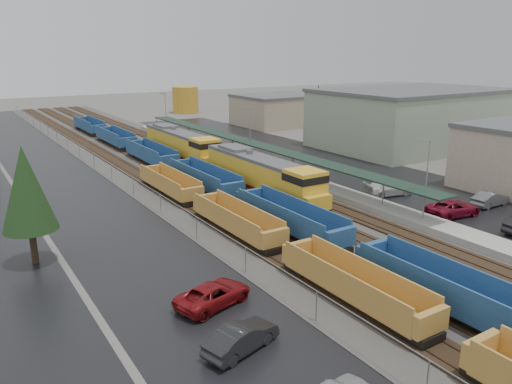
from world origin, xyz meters
TOP-DOWN VIEW (x-y plane):
  - ballast_strip at (0.00, 60.00)m, footprint 20.00×160.00m
  - trackbed at (-0.00, 60.00)m, footprint 14.60×160.00m
  - west_parking_lot at (-15.00, 60.00)m, footprint 10.00×160.00m
  - east_commuter_lot at (19.00, 50.00)m, footprint 16.00×100.00m
  - station_platform at (9.50, 50.01)m, footprint 3.00×80.00m
  - chainlink_fence at (-9.50, 58.44)m, footprint 0.08×160.04m
  - industrial_buildings at (37.76, 45.85)m, footprint 32.52×75.30m
  - distant_hills at (44.79, 210.68)m, footprint 301.00×140.00m
  - tree_west_near at (-22.00, 30.00)m, footprint 3.96×3.96m
  - tree_east at (28.00, 58.00)m, footprint 4.40×4.40m
  - locomotive_lead at (2.00, 35.26)m, footprint 3.14×20.68m
  - locomotive_trail at (2.00, 56.26)m, footprint 3.14×20.68m
  - well_string_yellow at (-6.00, 12.57)m, footprint 2.53×71.32m
  - well_string_blue at (-2.00, 41.49)m, footprint 2.83×113.18m
  - storage_tank at (27.74, 111.04)m, footprint 6.63×6.63m
  - parked_car_west_b at (-14.72, 11.84)m, footprint 2.78×4.82m
  - parked_car_west_c at (-13.66, 17.05)m, footprint 3.68×5.66m
  - parked_car_east_b at (14.17, 20.22)m, footprint 3.24×5.94m
  - parked_car_east_c at (14.27, 28.73)m, footprint 3.30×5.91m
  - parked_car_east_e at (20.14, 20.22)m, footprint 1.69×4.66m

SIDE VIEW (x-z plane):
  - distant_hills at x=44.79m, z-range -12.60..12.60m
  - west_parking_lot at x=-15.00m, z-range 0.00..0.02m
  - east_commuter_lot at x=19.00m, z-range 0.00..0.02m
  - ballast_strip at x=0.00m, z-range 0.00..0.08m
  - trackbed at x=0.00m, z-range 0.05..0.27m
  - parked_car_west_c at x=-13.66m, z-range 0.00..1.45m
  - station_platform at x=9.50m, z-range -3.27..4.73m
  - parked_car_west_b at x=-14.72m, z-range 0.00..1.50m
  - parked_car_east_e at x=20.14m, z-range 0.00..1.53m
  - parked_car_east_b at x=14.17m, z-range 0.00..1.58m
  - parked_car_east_c at x=14.27m, z-range 0.00..1.62m
  - well_string_yellow at x=-6.00m, z-range 0.00..2.25m
  - well_string_blue at x=-2.00m, z-range -0.03..2.48m
  - chainlink_fence at x=-9.50m, z-range 0.60..2.62m
  - locomotive_lead at x=2.00m, z-range 0.14..4.82m
  - locomotive_trail at x=2.00m, z-range 0.14..4.82m
  - storage_tank at x=27.74m, z-range 0.00..6.63m
  - industrial_buildings at x=37.76m, z-range -0.50..9.00m
  - tree_west_near at x=-22.00m, z-range 1.32..10.32m
  - tree_east at x=28.00m, z-range 1.47..11.47m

